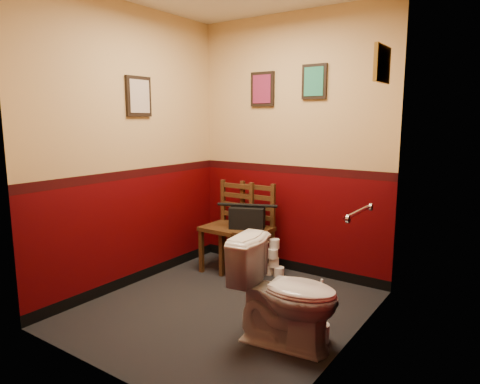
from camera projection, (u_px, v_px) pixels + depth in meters
name	position (u px, v px, depth m)	size (l,w,h in m)	color
floor	(224.00, 309.00, 3.73)	(2.20, 2.40, 0.00)	black
wall_back	(291.00, 147.00, 4.48)	(2.20, 2.70, 0.00)	#470205
wall_front	(101.00, 168.00, 2.53)	(2.20, 2.70, 0.00)	#470205
wall_left	(131.00, 149.00, 4.12)	(2.40, 2.70, 0.00)	#470205
wall_right	(353.00, 162.00, 2.89)	(2.40, 2.70, 0.00)	#470205
grab_bar	(358.00, 212.00, 3.18)	(0.05, 0.56, 0.06)	silver
framed_print_back_a	(262.00, 89.00, 4.56)	(0.28, 0.04, 0.36)	black
framed_print_back_b	(314.00, 82.00, 4.21)	(0.26, 0.04, 0.34)	black
framed_print_left	(139.00, 96.00, 4.10)	(0.04, 0.30, 0.38)	black
framed_print_right	(382.00, 64.00, 3.27)	(0.04, 0.34, 0.28)	olive
toilet	(285.00, 294.00, 3.09)	(0.44, 0.79, 0.77)	white
toilet_brush	(320.00, 331.00, 3.17)	(0.14, 0.14, 0.49)	silver
chair_left	(229.00, 227.00, 4.63)	(0.45, 0.45, 0.96)	#533219
chair_right	(249.00, 229.00, 4.52)	(0.45, 0.45, 0.97)	#533219
handbag	(247.00, 218.00, 4.46)	(0.40, 0.31, 0.26)	black
tp_stack	(274.00, 260.00, 4.50)	(0.23, 0.14, 0.39)	silver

